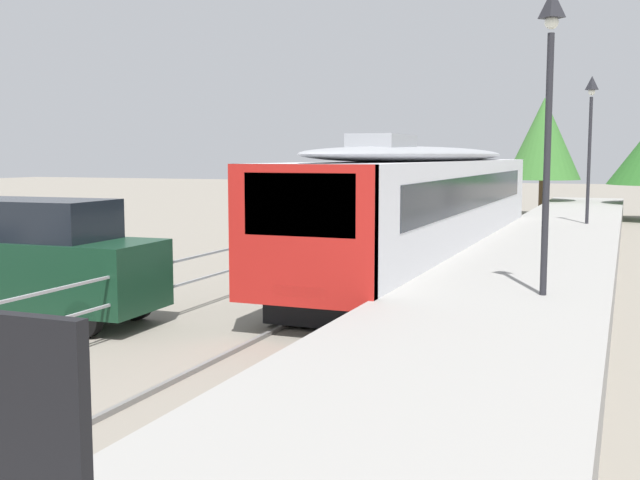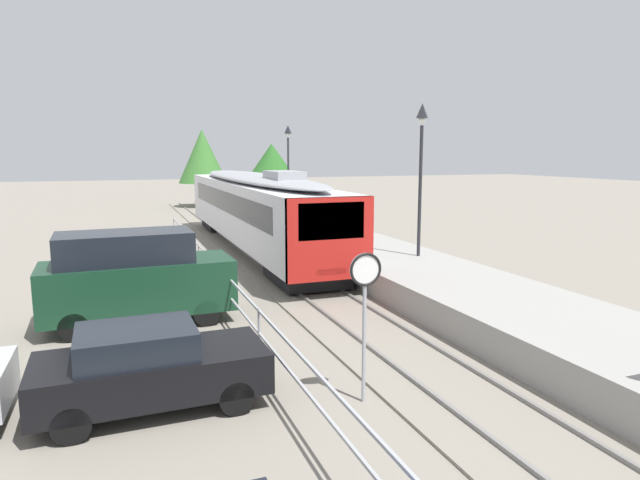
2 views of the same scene
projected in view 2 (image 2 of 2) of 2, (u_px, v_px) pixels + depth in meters
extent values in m
plane|color=gray|center=(204.00, 271.00, 21.29)|extent=(160.00, 160.00, 0.00)
cube|color=gray|center=(278.00, 265.00, 22.32)|extent=(3.20, 60.00, 0.06)
cube|color=slate|center=(261.00, 265.00, 22.06)|extent=(0.08, 60.00, 0.08)
cube|color=slate|center=(295.00, 262.00, 22.56)|extent=(0.08, 60.00, 0.08)
cube|color=silver|center=(254.00, 209.00, 25.67)|extent=(2.80, 19.74, 2.55)
cube|color=red|center=(330.00, 239.00, 16.63)|extent=(2.80, 0.24, 2.55)
cube|color=black|center=(331.00, 221.00, 16.47)|extent=(2.13, 0.08, 1.12)
cube|color=black|center=(254.00, 200.00, 25.61)|extent=(2.82, 16.58, 0.92)
ellipsoid|color=#9EA0A5|center=(253.00, 178.00, 25.44)|extent=(2.69, 18.95, 0.44)
cube|color=#9EA0A5|center=(284.00, 176.00, 20.83)|extent=(1.10, 2.20, 0.36)
cube|color=#EAE5C6|center=(331.00, 271.00, 16.72)|extent=(1.00, 0.10, 0.20)
cube|color=black|center=(306.00, 273.00, 19.00)|extent=(2.24, 3.20, 0.55)
cube|color=black|center=(225.00, 223.00, 32.82)|extent=(2.24, 3.20, 0.55)
cube|color=#999691|center=(351.00, 250.00, 23.38)|extent=(3.90, 60.00, 0.90)
cylinder|color=#232328|center=(420.00, 192.00, 19.30)|extent=(0.12, 0.12, 4.60)
pyramid|color=#232328|center=(422.00, 111.00, 18.87)|extent=(0.34, 0.34, 0.50)
sphere|color=silver|center=(422.00, 120.00, 18.92)|extent=(0.24, 0.24, 0.24)
cylinder|color=#232328|center=(288.00, 175.00, 33.85)|extent=(0.12, 0.12, 4.60)
pyramid|color=#232328|center=(288.00, 129.00, 33.41)|extent=(0.34, 0.34, 0.50)
sphere|color=silver|center=(288.00, 135.00, 33.46)|extent=(0.24, 0.24, 0.24)
cylinder|color=#9EA0A5|center=(364.00, 344.00, 9.94)|extent=(0.07, 0.07, 2.20)
cylinder|color=white|center=(365.00, 269.00, 9.70)|extent=(0.60, 0.03, 0.60)
torus|color=black|center=(366.00, 270.00, 9.69)|extent=(0.61, 0.05, 0.61)
cube|color=#9EA0A5|center=(259.00, 310.00, 11.75)|extent=(0.05, 36.00, 0.05)
cube|color=#9EA0A5|center=(259.00, 333.00, 11.83)|extent=(0.05, 36.00, 0.05)
cylinder|color=#9EA0A5|center=(259.00, 336.00, 11.84)|extent=(0.06, 0.06, 1.25)
cylinder|color=#9EA0A5|center=(199.00, 261.00, 20.16)|extent=(0.06, 0.06, 1.25)
cylinder|color=#9EA0A5|center=(174.00, 229.00, 28.49)|extent=(0.06, 0.06, 1.25)
cube|color=black|center=(153.00, 373.00, 9.75)|extent=(4.04, 1.84, 0.72)
cube|color=black|center=(136.00, 342.00, 9.56)|extent=(2.03, 1.59, 0.50)
cylinder|color=black|center=(218.00, 366.00, 11.00)|extent=(0.62, 0.21, 0.62)
cylinder|color=black|center=(236.00, 398.00, 9.57)|extent=(0.62, 0.21, 0.62)
cylinder|color=black|center=(75.00, 386.00, 10.04)|extent=(0.62, 0.21, 0.62)
cylinder|color=black|center=(71.00, 425.00, 8.61)|extent=(0.62, 0.21, 0.62)
cube|color=#143823|center=(139.00, 286.00, 14.59)|extent=(4.96, 2.11, 1.35)
cube|color=black|center=(125.00, 247.00, 14.31)|extent=(3.45, 1.83, 0.80)
cylinder|color=black|center=(196.00, 297.00, 16.09)|extent=(0.73, 0.26, 0.72)
cylinder|color=black|center=(207.00, 312.00, 14.53)|extent=(0.73, 0.26, 0.72)
cylinder|color=black|center=(76.00, 309.00, 14.87)|extent=(0.73, 0.26, 0.72)
cylinder|color=black|center=(74.00, 327.00, 13.31)|extent=(0.73, 0.26, 0.72)
cylinder|color=brown|center=(272.00, 195.00, 47.91)|extent=(0.36, 0.36, 1.89)
cone|color=#286023|center=(272.00, 164.00, 47.49)|extent=(4.99, 4.99, 3.51)
cylinder|color=brown|center=(204.00, 195.00, 46.58)|extent=(0.36, 0.36, 2.08)
cone|color=#38702D|center=(202.00, 156.00, 46.07)|extent=(4.08, 4.08, 4.49)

